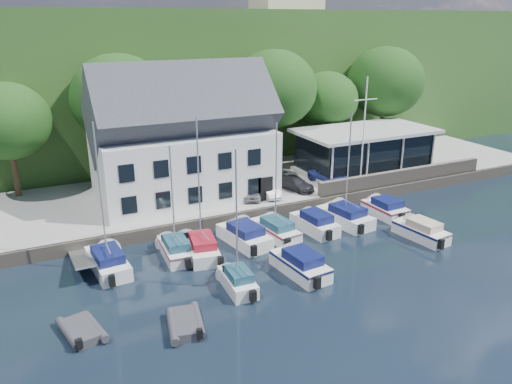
% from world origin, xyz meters
% --- Properties ---
extents(ground, '(180.00, 180.00, 0.00)m').
position_xyz_m(ground, '(0.00, 0.00, 0.00)').
color(ground, black).
rests_on(ground, ground).
extents(quay, '(60.00, 13.00, 1.00)m').
position_xyz_m(quay, '(0.00, 17.50, 0.50)').
color(quay, '#9B9B96').
rests_on(quay, ground).
extents(quay_face, '(60.00, 0.30, 1.00)m').
position_xyz_m(quay_face, '(0.00, 11.00, 0.50)').
color(quay_face, '#6A6155').
rests_on(quay_face, ground).
extents(hillside, '(160.00, 75.00, 16.00)m').
position_xyz_m(hillside, '(0.00, 62.00, 8.00)').
color(hillside, '#2A4E1D').
rests_on(hillside, ground).
extents(field_patch, '(50.00, 30.00, 0.30)m').
position_xyz_m(field_patch, '(8.00, 70.00, 16.15)').
color(field_patch, '#515A2D').
rests_on(field_patch, hillside).
extents(harbor_building, '(14.40, 8.20, 8.70)m').
position_xyz_m(harbor_building, '(-7.00, 16.50, 5.35)').
color(harbor_building, silver).
rests_on(harbor_building, quay).
extents(club_pavilion, '(13.20, 7.20, 4.10)m').
position_xyz_m(club_pavilion, '(11.00, 16.00, 3.05)').
color(club_pavilion, black).
rests_on(club_pavilion, quay).
extents(seawall, '(18.00, 0.50, 1.20)m').
position_xyz_m(seawall, '(12.00, 11.40, 1.60)').
color(seawall, '#6A6155').
rests_on(seawall, quay).
extents(gangway, '(1.20, 6.00, 1.40)m').
position_xyz_m(gangway, '(-16.50, 9.00, 0.00)').
color(gangway, silver).
rests_on(gangway, ground).
extents(car_silver, '(2.54, 3.85, 1.22)m').
position_xyz_m(car_silver, '(-2.31, 13.67, 1.61)').
color(car_silver, '#9D9DA2').
rests_on(car_silver, quay).
extents(car_white, '(1.78, 3.58, 1.13)m').
position_xyz_m(car_white, '(-0.67, 13.39, 1.56)').
color(car_white, silver).
rests_on(car_white, quay).
extents(car_dgrey, '(2.49, 4.09, 1.11)m').
position_xyz_m(car_dgrey, '(2.13, 13.91, 1.55)').
color(car_dgrey, '#2A292E').
rests_on(car_dgrey, quay).
extents(car_blue, '(2.13, 4.12, 1.35)m').
position_xyz_m(car_blue, '(5.78, 13.93, 1.67)').
color(car_blue, navy).
rests_on(car_blue, quay).
extents(flagpole, '(2.29, 0.20, 9.56)m').
position_xyz_m(flagpole, '(7.88, 12.31, 5.78)').
color(flagpole, silver).
rests_on(flagpole, quay).
extents(tree_0, '(6.92, 6.92, 9.45)m').
position_xyz_m(tree_0, '(-19.70, 22.60, 5.73)').
color(tree_0, '#133710').
rests_on(tree_0, quay).
extents(tree_1, '(8.34, 8.34, 11.40)m').
position_xyz_m(tree_1, '(-10.70, 22.47, 6.70)').
color(tree_1, '#133710').
rests_on(tree_1, quay).
extents(tree_2, '(7.21, 7.21, 9.85)m').
position_xyz_m(tree_2, '(-3.35, 22.44, 5.93)').
color(tree_2, '#133710').
rests_on(tree_2, quay).
extents(tree_3, '(8.35, 8.35, 11.41)m').
position_xyz_m(tree_3, '(4.03, 21.67, 6.71)').
color(tree_3, '#133710').
rests_on(tree_3, quay).
extents(tree_4, '(6.59, 6.59, 9.00)m').
position_xyz_m(tree_4, '(10.62, 22.27, 5.50)').
color(tree_4, '#133710').
rests_on(tree_4, quay).
extents(tree_5, '(8.31, 8.31, 11.36)m').
position_xyz_m(tree_5, '(17.58, 21.59, 6.68)').
color(tree_5, '#133710').
rests_on(tree_5, quay).
extents(boat_r1_0, '(2.60, 6.81, 9.24)m').
position_xyz_m(boat_r1_0, '(-15.02, 7.79, 4.62)').
color(boat_r1_0, silver).
rests_on(boat_r1_0, ground).
extents(boat_r1_1, '(2.12, 6.01, 8.49)m').
position_xyz_m(boat_r1_1, '(-10.61, 7.78, 4.24)').
color(boat_r1_1, silver).
rests_on(boat_r1_1, ground).
extents(boat_r1_2, '(3.04, 6.73, 8.64)m').
position_xyz_m(boat_r1_2, '(-8.94, 7.29, 4.32)').
color(boat_r1_2, silver).
rests_on(boat_r1_2, ground).
extents(boat_r1_3, '(3.22, 6.78, 1.54)m').
position_xyz_m(boat_r1_3, '(-5.60, 7.70, 0.77)').
color(boat_r1_3, silver).
rests_on(boat_r1_3, ground).
extents(boat_r1_4, '(2.66, 6.48, 8.78)m').
position_xyz_m(boat_r1_4, '(-3.08, 7.73, 4.39)').
color(boat_r1_4, silver).
rests_on(boat_r1_4, ground).
extents(boat_r1_5, '(2.49, 6.12, 1.56)m').
position_xyz_m(boat_r1_5, '(0.07, 7.39, 0.78)').
color(boat_r1_5, silver).
rests_on(boat_r1_5, ground).
extents(boat_r1_6, '(3.26, 6.99, 9.47)m').
position_xyz_m(boat_r1_6, '(2.96, 7.57, 4.73)').
color(boat_r1_6, silver).
rests_on(boat_r1_6, ground).
extents(boat_r1_7, '(2.36, 5.53, 1.48)m').
position_xyz_m(boat_r1_7, '(6.87, 7.59, 0.74)').
color(boat_r1_7, silver).
rests_on(boat_r1_7, ground).
extents(boat_r2_1, '(1.88, 5.06, 8.29)m').
position_xyz_m(boat_r2_1, '(-8.57, 2.10, 4.14)').
color(boat_r2_1, silver).
rests_on(boat_r2_1, ground).
extents(boat_r2_2, '(2.66, 6.42, 1.56)m').
position_xyz_m(boat_r2_2, '(-4.27, 2.16, 0.78)').
color(boat_r2_2, silver).
rests_on(boat_r2_2, ground).
extents(boat_r2_4, '(2.59, 6.13, 1.47)m').
position_xyz_m(boat_r2_4, '(6.29, 2.90, 0.74)').
color(boat_r2_4, silver).
rests_on(boat_r2_4, ground).
extents(dinghy_0, '(2.40, 3.32, 0.70)m').
position_xyz_m(dinghy_0, '(-17.47, 1.35, 0.35)').
color(dinghy_0, '#333338').
rests_on(dinghy_0, ground).
extents(dinghy_1, '(2.46, 3.43, 0.73)m').
position_xyz_m(dinghy_1, '(-12.59, -0.35, 0.36)').
color(dinghy_1, '#333338').
rests_on(dinghy_1, ground).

